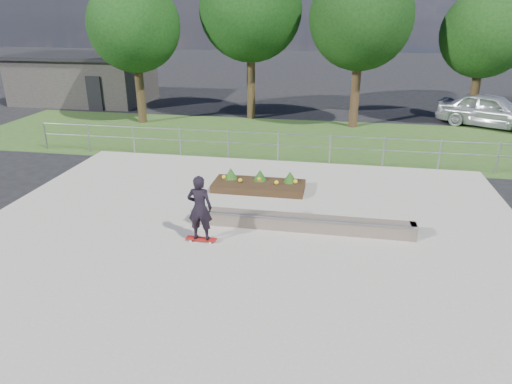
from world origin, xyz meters
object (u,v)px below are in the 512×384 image
grind_ledge (300,223)px  planter_bed (259,184)px  parked_car (490,110)px  skateboarder (200,208)px

grind_ledge → planter_bed: 3.19m
grind_ledge → parked_car: 16.01m
grind_ledge → planter_bed: (-1.61, 2.75, -0.02)m
planter_bed → parked_car: parked_car is taller
grind_ledge → skateboarder: size_ratio=3.35×
planter_bed → skateboarder: bearing=-102.1°
skateboarder → parked_car: bearing=53.6°
parked_car → grind_ledge: bearing=176.8°
grind_ledge → parked_car: (8.42, 13.61, 0.59)m
grind_ledge → parked_car: bearing=58.2°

